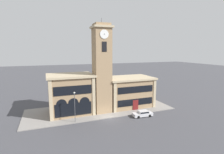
% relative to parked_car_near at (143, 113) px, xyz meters
% --- Properties ---
extents(ground_plane, '(300.00, 300.00, 0.00)m').
position_rel_parked_car_near_xyz_m(ground_plane, '(-7.67, 1.53, -0.69)').
color(ground_plane, '#424247').
extents(sidewalk_kerb, '(35.90, 12.61, 0.15)m').
position_rel_parked_car_near_xyz_m(sidewalk_kerb, '(-7.67, 7.83, -0.62)').
color(sidewalk_kerb, gray).
rests_on(sidewalk_kerb, ground_plane).
extents(clock_tower, '(4.54, 4.54, 22.11)m').
position_rel_parked_car_near_xyz_m(clock_tower, '(-7.67, 6.19, 9.83)').
color(clock_tower, '#9E7F5B').
rests_on(clock_tower, ground_plane).
extents(town_hall_left_wing, '(10.60, 8.56, 9.34)m').
position_rel_parked_car_near_xyz_m(town_hall_left_wing, '(-14.84, 8.17, 4.00)').
color(town_hall_left_wing, '#9E7F5B').
rests_on(town_hall_left_wing, ground_plane).
extents(town_hall_right_wing, '(12.43, 8.56, 7.84)m').
position_rel_parked_car_near_xyz_m(town_hall_right_wing, '(0.42, 8.18, 3.25)').
color(town_hall_right_wing, '#9E7F5B').
rests_on(town_hall_right_wing, ground_plane).
extents(parked_car_near, '(4.60, 2.07, 1.32)m').
position_rel_parked_car_near_xyz_m(parked_car_near, '(0.00, 0.00, 0.00)').
color(parked_car_near, silver).
rests_on(parked_car_near, ground_plane).
extents(street_lamp, '(0.36, 0.36, 6.42)m').
position_rel_parked_car_near_xyz_m(street_lamp, '(-14.92, 1.92, 3.60)').
color(street_lamp, '#4C4C51').
rests_on(street_lamp, sidewalk_kerb).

